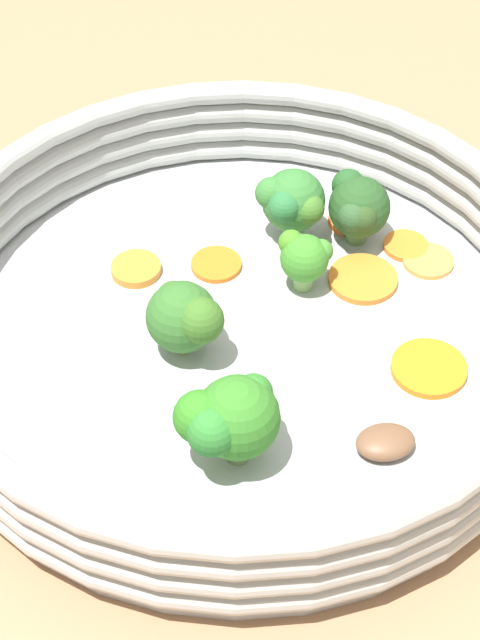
% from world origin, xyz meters
% --- Properties ---
extents(ground_plane, '(4.00, 4.00, 0.00)m').
position_xyz_m(ground_plane, '(0.00, 0.00, 0.00)').
color(ground_plane, '#A07653').
extents(skillet, '(0.35, 0.35, 0.01)m').
position_xyz_m(skillet, '(0.00, 0.00, 0.01)').
color(skillet, '#B2B5B7').
rests_on(skillet, ground_plane).
extents(skillet_rim_wall, '(0.37, 0.37, 0.06)m').
position_xyz_m(skillet_rim_wall, '(0.00, 0.00, 0.04)').
color(skillet_rim_wall, '#B5B6B3').
rests_on(skillet_rim_wall, skillet).
extents(carrot_slice_0, '(0.05, 0.05, 0.00)m').
position_xyz_m(carrot_slice_0, '(-0.06, -0.02, 0.01)').
color(carrot_slice_0, orange).
rests_on(carrot_slice_0, skillet).
extents(carrot_slice_1, '(0.04, 0.04, 0.00)m').
position_xyz_m(carrot_slice_1, '(-0.07, 0.12, 0.01)').
color(carrot_slice_1, '#F49D41').
rests_on(carrot_slice_1, skillet).
extents(carrot_slice_2, '(0.03, 0.03, 0.00)m').
position_xyz_m(carrot_slice_2, '(-0.11, 0.07, 0.01)').
color(carrot_slice_2, orange).
rests_on(carrot_slice_2, skillet).
extents(carrot_slice_3, '(0.04, 0.04, 0.00)m').
position_xyz_m(carrot_slice_3, '(-0.08, 0.11, 0.01)').
color(carrot_slice_3, orange).
rests_on(carrot_slice_3, skillet).
extents(carrot_slice_4, '(0.05, 0.05, 0.00)m').
position_xyz_m(carrot_slice_4, '(-0.05, 0.08, 0.01)').
color(carrot_slice_4, orange).
rests_on(carrot_slice_4, skillet).
extents(carrot_slice_5, '(0.04, 0.04, 0.01)m').
position_xyz_m(carrot_slice_5, '(-0.06, -0.07, 0.02)').
color(carrot_slice_5, orange).
rests_on(carrot_slice_5, skillet).
extents(carrot_slice_6, '(0.06, 0.06, 0.00)m').
position_xyz_m(carrot_slice_6, '(0.02, 0.11, 0.02)').
color(carrot_slice_6, orange).
rests_on(carrot_slice_6, skillet).
extents(broccoli_floret_0, '(0.05, 0.04, 0.05)m').
position_xyz_m(broccoli_floret_0, '(-0.09, 0.07, 0.04)').
color(broccoli_floret_0, '#5F8649').
rests_on(broccoli_floret_0, skillet).
extents(broccoli_floret_1, '(0.05, 0.05, 0.06)m').
position_xyz_m(broccoli_floret_1, '(0.09, -0.01, 0.05)').
color(broccoli_floret_1, '#68864D').
rests_on(broccoli_floret_1, skillet).
extents(broccoli_floret_2, '(0.05, 0.05, 0.05)m').
position_xyz_m(broccoli_floret_2, '(0.01, -0.03, 0.04)').
color(broccoli_floret_2, '#7B944F').
rests_on(broccoli_floret_2, skillet).
extents(broccoli_floret_3, '(0.04, 0.04, 0.05)m').
position_xyz_m(broccoli_floret_3, '(-0.09, 0.03, 0.04)').
color(broccoli_floret_3, olive).
rests_on(broccoli_floret_3, skillet).
extents(broccoli_floret_4, '(0.03, 0.03, 0.04)m').
position_xyz_m(broccoli_floret_4, '(-0.05, 0.04, 0.04)').
color(broccoli_floret_4, '#7EB060').
rests_on(broccoli_floret_4, skillet).
extents(mushroom_piece_0, '(0.03, 0.04, 0.01)m').
position_xyz_m(mushroom_piece_0, '(0.08, 0.08, 0.02)').
color(mushroom_piece_0, brown).
rests_on(mushroom_piece_0, skillet).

